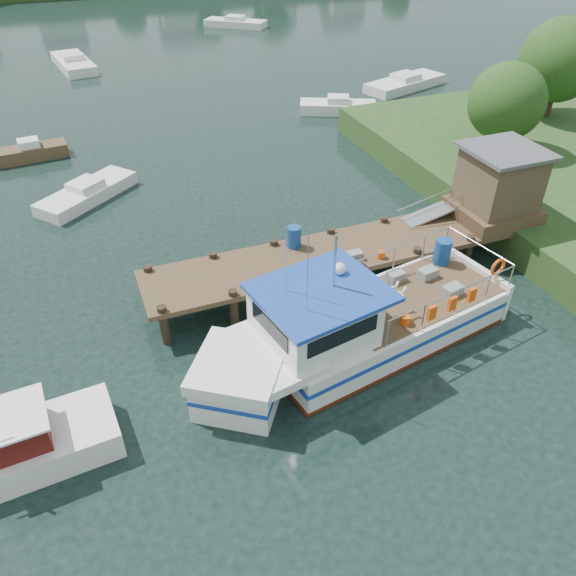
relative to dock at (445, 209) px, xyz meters
name	(u,v)px	position (x,y,z in m)	size (l,w,h in m)	color
ground_plane	(297,288)	(-6.51, -0.01, -2.24)	(160.00, 160.00, 0.00)	black
dock	(445,209)	(0.00, 0.00, 0.00)	(16.60, 3.00, 4.78)	#4A3623
lobster_boat	(350,328)	(-6.28, -4.07, -1.18)	(12.27, 5.36, 5.85)	silver
moored_rowboat	(31,152)	(-16.00, 17.45, -1.81)	(4.12, 1.73, 1.16)	#4A3623
moored_far	(235,23)	(5.62, 47.32, -1.82)	(6.59, 5.91, 1.13)	silver
moored_a	(87,193)	(-13.48, 11.01, -1.87)	(5.34, 4.80, 0.99)	silver
moored_b	(338,107)	(3.94, 18.08, -1.81)	(5.46, 3.81, 1.15)	silver
moored_c	(405,83)	(11.25, 21.29, -1.84)	(7.30, 4.34, 1.09)	silver
moored_d	(73,63)	(-12.15, 36.67, -1.80)	(3.40, 7.30, 1.19)	silver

